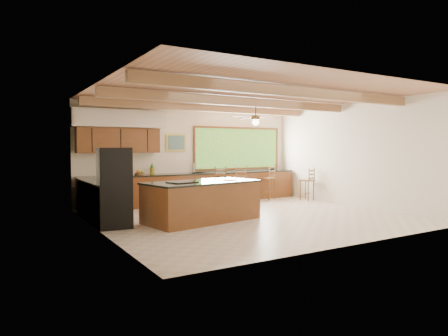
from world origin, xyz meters
TOP-DOWN VIEW (x-y plane):
  - ground at (0.00, 0.00)m, footprint 7.20×7.20m
  - room_shell at (-0.17, 0.65)m, footprint 7.27×6.54m
  - counter_run at (-0.82, 2.52)m, footprint 7.12×3.10m
  - island at (-1.27, 0.13)m, footprint 2.83×1.69m
  - refrigerator at (-3.22, 0.40)m, footprint 0.73×0.71m
  - bar_stool_a at (0.51, 2.39)m, footprint 0.48×0.48m
  - bar_stool_b at (2.36, 2.39)m, footprint 0.54×0.54m
  - bar_stool_c at (1.27, 2.39)m, footprint 0.51×0.51m
  - bar_stool_d at (3.30, 1.54)m, footprint 0.46×0.46m

SIDE VIEW (x-z plane):
  - ground at x=0.00m, z-range 0.00..0.00m
  - counter_run at x=-0.82m, z-range -0.17..1.10m
  - island at x=-1.27m, z-range -0.01..0.94m
  - bar_stool_d at x=3.30m, z-range 0.10..1.16m
  - bar_stool_a at x=0.51m, z-range 0.11..1.24m
  - bar_stool_b at x=2.36m, z-range 0.11..1.27m
  - bar_stool_c at x=1.27m, z-range 0.11..1.28m
  - refrigerator at x=-3.22m, z-range 0.00..1.70m
  - room_shell at x=-0.17m, z-range 0.70..3.72m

